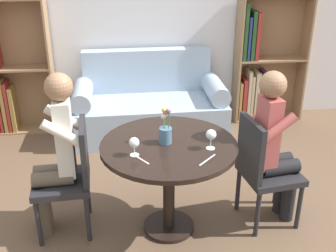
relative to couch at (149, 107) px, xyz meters
The scene contains 15 objects.
ground_plane 1.81m from the couch, 90.00° to the right, with size 16.00×16.00×0.00m, color brown.
back_wall 1.12m from the couch, 90.00° to the left, with size 5.20×0.05×2.70m.
round_table 1.81m from the couch, 90.00° to the right, with size 1.00×1.00×0.75m.
couch is the anchor object (origin of this frame).
bookshelf_left 1.68m from the couch, behind, with size 0.84×0.28×1.53m.
bookshelf_right 1.45m from the couch, 11.01° to the left, with size 0.84×0.28×1.53m.
chair_left 1.84m from the couch, 113.60° to the right, with size 0.44×0.44×0.90m.
chair_right 1.93m from the couch, 67.46° to the right, with size 0.48×0.48×0.90m.
person_left 1.91m from the couch, 115.97° to the right, with size 0.43×0.35×1.29m.
person_right 1.97m from the couch, 64.83° to the right, with size 0.45×0.38×1.27m.
wine_glass_left 2.01m from the couch, 97.59° to the right, with size 0.07×0.07×0.13m.
wine_glass_right 1.99m from the couch, 81.46° to the right, with size 0.07×0.07×0.15m.
flower_vase 1.84m from the couch, 90.73° to the right, with size 0.09×0.09×0.28m.
knife_left_setting 2.04m from the couch, 96.39° to the right, with size 0.12×0.16×0.00m.
fork_left_setting 2.11m from the couch, 83.65° to the right, with size 0.14×0.14×0.00m.
Camera 1 is at (-0.34, -2.69, 2.16)m, focal length 45.00 mm.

